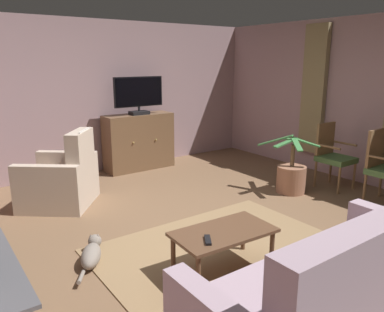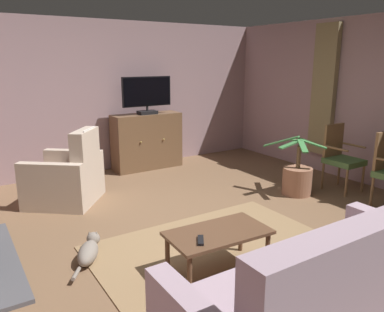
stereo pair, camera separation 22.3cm
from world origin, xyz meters
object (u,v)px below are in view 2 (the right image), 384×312
(sofa_floral, at_px, (322,301))
(cat, at_px, (89,251))
(television, at_px, (147,94))
(potted_plant_small_fern_corner, at_px, (297,179))
(armchair_facing_sofa, at_px, (67,179))
(tv_cabinet, at_px, (147,142))
(side_chair_tucked_against_wall, at_px, (341,156))
(coffee_table, at_px, (218,236))
(tv_remote, at_px, (201,240))

(sofa_floral, height_order, cat, sofa_floral)
(television, bearing_deg, potted_plant_small_fern_corner, -62.99)
(sofa_floral, bearing_deg, armchair_facing_sofa, 100.68)
(tv_cabinet, bearing_deg, television, -90.00)
(sofa_floral, height_order, side_chair_tucked_against_wall, sofa_floral)
(television, height_order, coffee_table, television)
(television, bearing_deg, tv_remote, -109.47)
(tv_cabinet, relative_size, coffee_table, 1.29)
(side_chair_tucked_against_wall, bearing_deg, cat, -179.40)
(side_chair_tucked_against_wall, bearing_deg, tv_cabinet, 125.83)
(armchair_facing_sofa, distance_m, side_chair_tucked_against_wall, 3.96)
(armchair_facing_sofa, distance_m, potted_plant_small_fern_corner, 3.25)
(tv_remote, distance_m, side_chair_tucked_against_wall, 3.30)
(coffee_table, relative_size, tv_remote, 5.60)
(side_chair_tucked_against_wall, relative_size, cat, 1.54)
(tv_cabinet, height_order, side_chair_tucked_against_wall, tv_cabinet)
(tv_cabinet, height_order, coffee_table, tv_cabinet)
(cat, bearing_deg, sofa_floral, -64.15)
(sofa_floral, bearing_deg, television, 77.92)
(cat, bearing_deg, tv_cabinet, 53.92)
(armchair_facing_sofa, xyz_separation_m, potted_plant_small_fern_corner, (2.90, -1.47, -0.10))
(sofa_floral, bearing_deg, side_chair_tucked_against_wall, 35.05)
(sofa_floral, relative_size, armchair_facing_sofa, 1.73)
(television, bearing_deg, tv_cabinet, 90.00)
(tv_remote, relative_size, potted_plant_small_fern_corner, 0.20)
(side_chair_tucked_against_wall, bearing_deg, television, 126.39)
(television, bearing_deg, sofa_floral, -102.08)
(coffee_table, relative_size, potted_plant_small_fern_corner, 1.10)
(television, xyz_separation_m, potted_plant_small_fern_corner, (1.21, -2.38, -1.10))
(armchair_facing_sofa, bearing_deg, sofa_floral, -79.32)
(television, relative_size, side_chair_tucked_against_wall, 0.92)
(coffee_table, relative_size, armchair_facing_sofa, 0.79)
(side_chair_tucked_against_wall, bearing_deg, potted_plant_small_fern_corner, 163.94)
(television, distance_m, armchair_facing_sofa, 2.16)
(sofa_floral, height_order, potted_plant_small_fern_corner, sofa_floral)
(tv_cabinet, height_order, tv_remote, tv_cabinet)
(potted_plant_small_fern_corner, bearing_deg, armchair_facing_sofa, 153.10)
(tv_remote, xyz_separation_m, side_chair_tucked_against_wall, (3.15, 0.97, 0.10))
(side_chair_tucked_against_wall, bearing_deg, tv_remote, -162.94)
(tv_cabinet, xyz_separation_m, cat, (-1.95, -2.67, -0.38))
(tv_cabinet, distance_m, armchair_facing_sofa, 1.94)
(tv_remote, bearing_deg, cat, 69.54)
(cat, bearing_deg, armchair_facing_sofa, 81.16)
(sofa_floral, relative_size, potted_plant_small_fern_corner, 2.44)
(tv_cabinet, distance_m, coffee_table, 3.66)
(television, xyz_separation_m, armchair_facing_sofa, (-1.68, -0.91, -1.00))
(coffee_table, xyz_separation_m, sofa_floral, (0.02, -1.14, -0.01))
(armchair_facing_sofa, relative_size, cat, 1.90)
(tv_cabinet, relative_size, tv_remote, 7.22)
(coffee_table, bearing_deg, side_chair_tucked_against_wall, 16.98)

